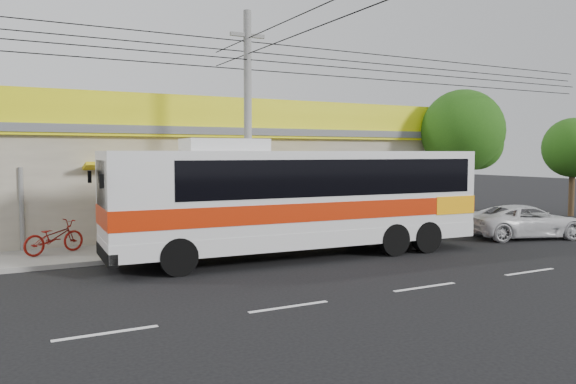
% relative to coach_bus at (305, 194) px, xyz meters
% --- Properties ---
extents(ground, '(120.00, 120.00, 0.00)m').
position_rel_coach_bus_xyz_m(ground, '(0.57, -2.77, -2.10)').
color(ground, black).
rests_on(ground, ground).
extents(sidewalk, '(30.00, 3.20, 0.15)m').
position_rel_coach_bus_xyz_m(sidewalk, '(0.57, 3.23, -2.03)').
color(sidewalk, gray).
rests_on(sidewalk, ground).
extents(lane_markings, '(50.00, 0.12, 0.01)m').
position_rel_coach_bus_xyz_m(lane_markings, '(0.57, -5.27, -2.10)').
color(lane_markings, silver).
rests_on(lane_markings, ground).
extents(storefront_building, '(22.60, 9.20, 5.70)m').
position_rel_coach_bus_xyz_m(storefront_building, '(0.57, 8.77, 0.20)').
color(storefront_building, gray).
rests_on(storefront_building, ground).
extents(coach_bus, '(12.85, 3.28, 3.92)m').
position_rel_coach_bus_xyz_m(coach_bus, '(0.00, 0.00, 0.00)').
color(coach_bus, silver).
rests_on(coach_bus, ground).
extents(motorbike_red, '(2.20, 1.54, 1.10)m').
position_rel_coach_bus_xyz_m(motorbike_red, '(-7.54, 3.59, -1.40)').
color(motorbike_red, maroon).
rests_on(motorbike_red, sidewalk).
extents(white_car, '(5.28, 3.54, 1.35)m').
position_rel_coach_bus_xyz_m(white_car, '(10.07, -0.63, -1.43)').
color(white_car, silver).
rests_on(white_car, ground).
extents(utility_pole, '(34.00, 14.00, 8.31)m').
position_rel_coach_bus_xyz_m(utility_pole, '(-1.45, 1.48, 4.75)').
color(utility_pole, slate).
rests_on(utility_pole, ground).
extents(tree_near, '(3.91, 3.91, 6.49)m').
position_rel_coach_bus_xyz_m(tree_near, '(10.70, 3.43, 2.29)').
color(tree_near, '#332214').
rests_on(tree_near, ground).
extents(tree_far, '(3.26, 3.26, 5.41)m').
position_rel_coach_bus_xyz_m(tree_far, '(19.07, 3.59, 1.56)').
color(tree_far, '#332214').
rests_on(tree_far, ground).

